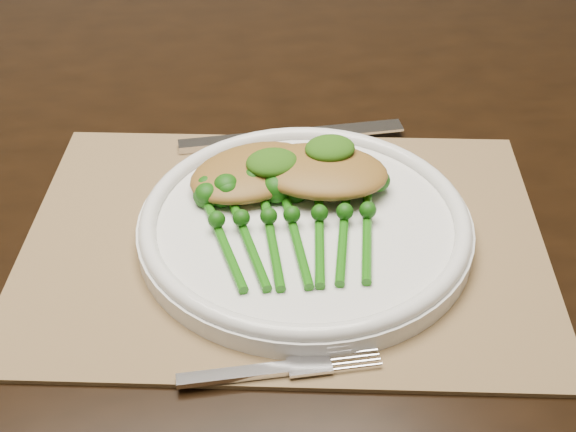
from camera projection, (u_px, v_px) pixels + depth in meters
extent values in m
cube|color=black|center=(190.00, 178.00, 0.82)|extent=(1.69, 1.07, 0.04)
cube|color=olive|center=(284.00, 240.00, 0.71)|extent=(0.53, 0.44, 0.00)
cylinder|color=silver|center=(305.00, 228.00, 0.70)|extent=(0.29, 0.29, 0.02)
torus|color=silver|center=(305.00, 219.00, 0.70)|extent=(0.29, 0.29, 0.02)
cube|color=silver|center=(224.00, 143.00, 0.82)|extent=(0.09, 0.02, 0.01)
cube|color=silver|center=(335.00, 131.00, 0.83)|extent=(0.14, 0.03, 0.00)
cube|color=silver|center=(234.00, 375.00, 0.58)|extent=(0.08, 0.02, 0.00)
ellipsoid|color=olive|center=(253.00, 172.00, 0.74)|extent=(0.14, 0.12, 0.02)
ellipsoid|color=olive|center=(321.00, 171.00, 0.73)|extent=(0.15, 0.13, 0.02)
ellipsoid|color=#184009|center=(272.00, 163.00, 0.72)|extent=(0.05, 0.04, 0.02)
ellipsoid|color=#184009|center=(330.00, 148.00, 0.73)|extent=(0.05, 0.04, 0.02)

